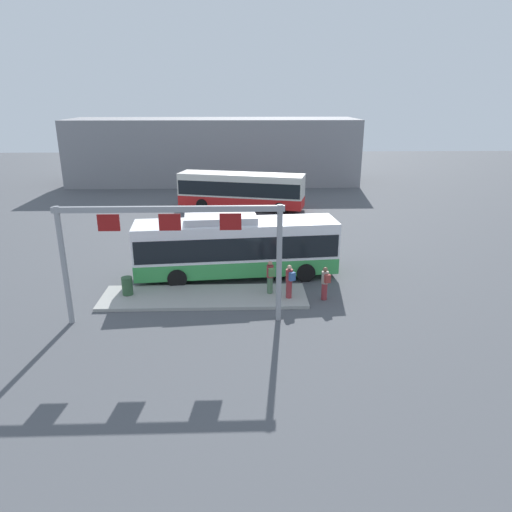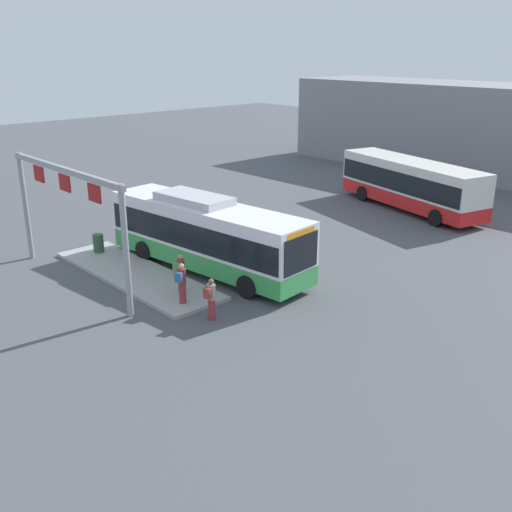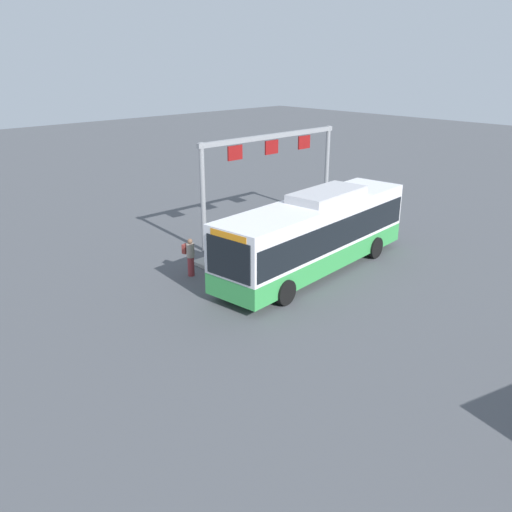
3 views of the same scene
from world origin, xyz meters
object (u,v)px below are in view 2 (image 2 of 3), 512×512
object	(u,v)px
person_boarding	(211,298)
trash_bin	(98,243)
person_waiting_mid	(182,282)
bus_background_left	(411,182)
person_waiting_near	(180,273)
bus_main	(207,233)

from	to	relation	value
person_boarding	trash_bin	distance (m)	9.64
person_waiting_mid	trash_bin	distance (m)	7.92
bus_background_left	person_waiting_near	world-z (taller)	bus_background_left
person_waiting_near	trash_bin	bearing A→B (deg)	74.89
person_boarding	bus_background_left	bearing A→B (deg)	-5.44
person_waiting_near	trash_bin	size ratio (longest dim) A/B	1.86
person_boarding	person_waiting_mid	bearing A→B (deg)	75.69
bus_background_left	trash_bin	size ratio (longest dim) A/B	12.29
bus_main	bus_background_left	size ratio (longest dim) A/B	0.99
bus_main	bus_background_left	distance (m)	16.11
person_boarding	trash_bin	size ratio (longest dim) A/B	1.86
bus_background_left	person_boarding	size ratio (longest dim) A/B	6.62
person_boarding	bus_main	bearing A→B (deg)	35.73
bus_background_left	trash_bin	distance (m)	19.65
person_boarding	person_waiting_near	world-z (taller)	person_waiting_near
bus_main	trash_bin	world-z (taller)	bus_main
person_waiting_mid	trash_bin	world-z (taller)	person_waiting_mid
bus_main	trash_bin	size ratio (longest dim) A/B	12.19
bus_main	person_waiting_near	size ratio (longest dim) A/B	6.57
person_boarding	person_waiting_mid	world-z (taller)	person_waiting_mid
bus_main	trash_bin	distance (m)	6.08
bus_main	bus_background_left	xyz separation A→B (m)	(0.31, 16.10, -0.03)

